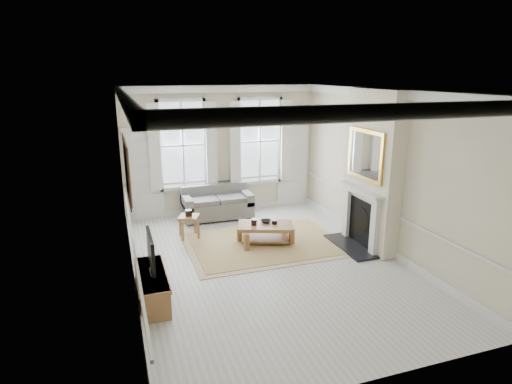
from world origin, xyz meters
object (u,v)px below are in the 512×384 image
object	(u,v)px
sofa	(217,205)
side_table	(189,220)
coffee_table	(265,228)
tv_stand	(152,287)

from	to	relation	value
sofa	side_table	size ratio (longest dim) A/B	3.15
side_table	coffee_table	size ratio (longest dim) A/B	0.41
sofa	coffee_table	xyz separation A→B (m)	(0.60, -2.10, 0.02)
coffee_table	side_table	bearing A→B (deg)	169.58
sofa	side_table	xyz separation A→B (m)	(-0.95, -1.20, 0.07)
sofa	tv_stand	xyz separation A→B (m)	(-2.04, -3.85, -0.10)
coffee_table	tv_stand	bearing A→B (deg)	-126.85
tv_stand	side_table	bearing A→B (deg)	67.53
side_table	tv_stand	xyz separation A→B (m)	(-1.10, -2.65, -0.17)
sofa	side_table	bearing A→B (deg)	-128.35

